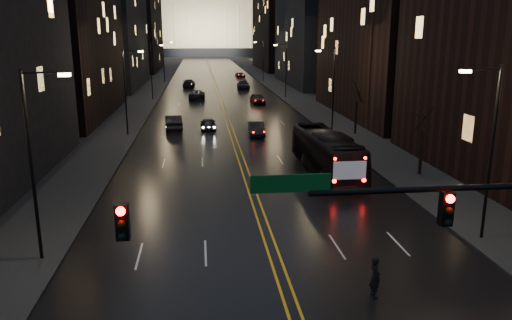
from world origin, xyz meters
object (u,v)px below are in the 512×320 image
object	(u,v)px
bus	(327,152)
pedestrian_a	(375,277)
oncoming_car_b	(173,122)
oncoming_car_a	(208,124)
receding_car_a	(256,129)

from	to	relation	value
bus	pedestrian_a	distance (m)	18.95
oncoming_car_b	bus	bearing A→B (deg)	117.28
bus	oncoming_car_b	world-z (taller)	bus
bus	oncoming_car_b	xyz separation A→B (m)	(-12.60, 19.47, -0.75)
oncoming_car_a	oncoming_car_b	world-z (taller)	oncoming_car_b
oncoming_car_a	receding_car_a	size ratio (longest dim) A/B	0.94
oncoming_car_b	receding_car_a	distance (m)	9.90
bus	pedestrian_a	world-z (taller)	bus
oncoming_car_b	pedestrian_a	xyz separation A→B (m)	(9.85, -38.21, 0.05)
receding_car_a	pedestrian_a	xyz separation A→B (m)	(0.97, -33.84, 0.16)
receding_car_a	pedestrian_a	world-z (taller)	pedestrian_a
oncoming_car_b	pedestrian_a	bearing A→B (deg)	98.83
oncoming_car_a	pedestrian_a	bearing A→B (deg)	97.34
bus	receding_car_a	world-z (taller)	bus
receding_car_a	pedestrian_a	bearing A→B (deg)	-86.42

